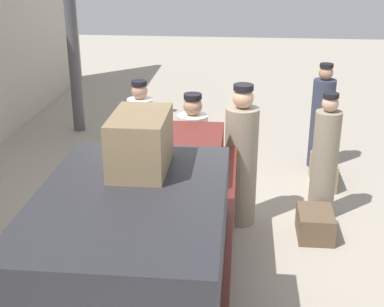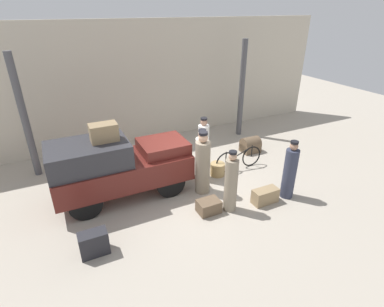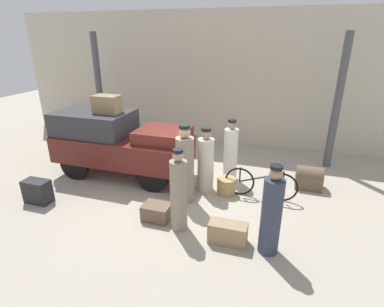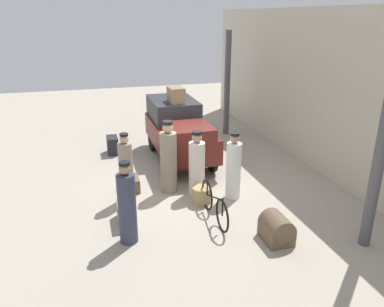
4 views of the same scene
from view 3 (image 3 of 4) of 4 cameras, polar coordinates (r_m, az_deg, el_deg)
The scene contains 17 objects.
ground_plane at distance 7.69m, azimuth -1.89°, elevation -6.95°, with size 30.00×30.00×0.00m, color #A89E8E.
station_building_facade at distance 10.78m, azimuth 5.44°, elevation 13.91°, with size 16.00×0.15×4.50m.
canopy_pillar_left at distance 11.26m, azimuth -17.26°, elevation 11.58°, with size 0.22×0.22×3.80m.
canopy_pillar_right at distance 9.39m, azimuth 25.93°, elevation 8.54°, with size 0.22×0.22×3.80m.
truck at distance 8.42m, azimuth -13.89°, elevation 2.31°, with size 3.69×1.50×1.76m.
bicycle at distance 7.37m, azimuth 12.92°, elevation -5.66°, with size 1.72×0.04×0.76m.
wicker_basket at distance 7.50m, azimuth 6.55°, elevation -6.13°, with size 0.46×0.46×0.41m.
porter_standing_middle at distance 5.48m, azimuth 14.88°, elevation -11.07°, with size 0.36×0.36×1.71m.
conductor_in_dark_uniform at distance 7.41m, azimuth 2.62°, elevation -1.72°, with size 0.40×0.40×1.64m.
porter_with_bicycle at distance 6.89m, azimuth -1.35°, elevation -2.62°, with size 0.42×0.42×1.86m.
porter_carrying_trunk at distance 5.92m, azimuth -2.56°, elevation -7.55°, with size 0.34×0.34×1.71m.
porter_lifting_near_truck at distance 8.03m, azimuth 7.37°, elevation 0.18°, with size 0.36×0.36×1.68m.
suitcase_black_upright at distance 5.87m, azimuth 6.82°, elevation -14.78°, with size 0.72×0.33×0.41m.
suitcase_small_leather at distance 7.92m, azimuth -27.35°, elevation -6.43°, with size 0.61×0.34×0.56m.
trunk_barrel_dark at distance 8.27m, azimuth 21.36°, elevation -4.43°, with size 0.65×0.52×0.57m.
trunk_wicker_pale at distance 6.54m, azimuth -6.72°, elevation -10.99°, with size 0.58×0.43×0.34m.
trunk_on_truck_roof at distance 8.28m, azimuth -15.89°, elevation 9.04°, with size 0.69×0.43×0.46m.
Camera 3 is at (2.30, -6.36, 3.68)m, focal length 28.00 mm.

